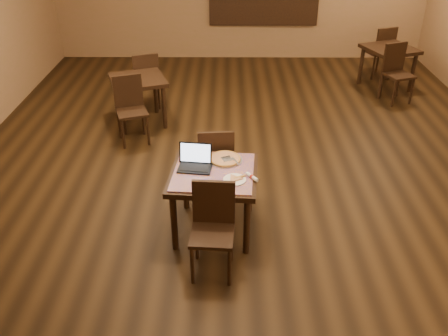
{
  "coord_description": "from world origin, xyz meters",
  "views": [
    {
      "loc": [
        -0.28,
        -5.54,
        3.38
      ],
      "look_at": [
        -0.31,
        -1.33,
        0.85
      ],
      "focal_mm": 38.0,
      "sensor_mm": 36.0,
      "label": 1
    }
  ],
  "objects_px": {
    "other_table_a_chair_near": "(396,69)",
    "other_table_b_chair_far": "(146,78)",
    "other_table_a": "(389,54)",
    "chair_main_near": "(213,223)",
    "tiled_table": "(214,179)",
    "pizza_pan": "(225,160)",
    "chair_main_far": "(216,160)",
    "other_table_a_chair_far": "(381,49)",
    "laptop": "(195,161)",
    "other_table_b_chair_near": "(130,105)",
    "other_table_b": "(138,86)"
  },
  "relations": [
    {
      "from": "chair_main_near",
      "to": "tiled_table",
      "type": "bearing_deg",
      "value": 94.35
    },
    {
      "from": "pizza_pan",
      "to": "tiled_table",
      "type": "bearing_deg",
      "value": -116.57
    },
    {
      "from": "tiled_table",
      "to": "chair_main_near",
      "type": "xyz_separation_m",
      "value": [
        0.01,
        -0.62,
        -0.12
      ]
    },
    {
      "from": "pizza_pan",
      "to": "other_table_a_chair_near",
      "type": "bearing_deg",
      "value": 49.76
    },
    {
      "from": "laptop",
      "to": "other_table_a_chair_near",
      "type": "height_order",
      "value": "other_table_a_chair_near"
    },
    {
      "from": "chair_main_far",
      "to": "other_table_b",
      "type": "relative_size",
      "value": 0.93
    },
    {
      "from": "pizza_pan",
      "to": "other_table_b",
      "type": "xyz_separation_m",
      "value": [
        -1.39,
        2.56,
        -0.13
      ]
    },
    {
      "from": "chair_main_near",
      "to": "other_table_a",
      "type": "bearing_deg",
      "value": 61.62
    },
    {
      "from": "other_table_b_chair_near",
      "to": "other_table_b_chair_far",
      "type": "distance_m",
      "value": 1.17
    },
    {
      "from": "other_table_b_chair_far",
      "to": "chair_main_far",
      "type": "bearing_deg",
      "value": 94.75
    },
    {
      "from": "laptop",
      "to": "other_table_b",
      "type": "relative_size",
      "value": 0.37
    },
    {
      "from": "other_table_a",
      "to": "other_table_b_chair_far",
      "type": "distance_m",
      "value": 4.52
    },
    {
      "from": "tiled_table",
      "to": "chair_main_near",
      "type": "relative_size",
      "value": 1.03
    },
    {
      "from": "chair_main_near",
      "to": "other_table_b",
      "type": "xyz_separation_m",
      "value": [
        -1.28,
        3.42,
        0.09
      ]
    },
    {
      "from": "other_table_b_chair_far",
      "to": "pizza_pan",
      "type": "bearing_deg",
      "value": 93.91
    },
    {
      "from": "chair_main_near",
      "to": "other_table_b_chair_far",
      "type": "bearing_deg",
      "value": 111.13
    },
    {
      "from": "pizza_pan",
      "to": "other_table_a",
      "type": "bearing_deg",
      "value": 53.8
    },
    {
      "from": "tiled_table",
      "to": "other_table_b_chair_far",
      "type": "xyz_separation_m",
      "value": [
        -1.24,
        3.38,
        -0.1
      ]
    },
    {
      "from": "chair_main_near",
      "to": "other_table_a",
      "type": "distance_m",
      "value": 5.93
    },
    {
      "from": "other_table_a_chair_near",
      "to": "other_table_b_chair_far",
      "type": "xyz_separation_m",
      "value": [
        -4.37,
        -0.42,
        -0.01
      ]
    },
    {
      "from": "chair_main_far",
      "to": "other_table_b_chair_far",
      "type": "height_order",
      "value": "other_table_b_chair_far"
    },
    {
      "from": "tiled_table",
      "to": "other_table_b_chair_near",
      "type": "relative_size",
      "value": 1.0
    },
    {
      "from": "other_table_a",
      "to": "other_table_a_chair_far",
      "type": "relative_size",
      "value": 1.06
    },
    {
      "from": "chair_main_near",
      "to": "other_table_b_chair_far",
      "type": "xyz_separation_m",
      "value": [
        -1.25,
        4.0,
        0.02
      ]
    },
    {
      "from": "other_table_a_chair_far",
      "to": "other_table_b_chair_far",
      "type": "relative_size",
      "value": 1.03
    },
    {
      "from": "tiled_table",
      "to": "chair_main_far",
      "type": "relative_size",
      "value": 1.02
    },
    {
      "from": "chair_main_near",
      "to": "other_table_a_chair_near",
      "type": "bearing_deg",
      "value": 58.52
    },
    {
      "from": "laptop",
      "to": "other_table_a_chair_far",
      "type": "distance_m",
      "value": 5.96
    },
    {
      "from": "chair_main_far",
      "to": "other_table_b_chair_near",
      "type": "xyz_separation_m",
      "value": [
        -1.31,
        1.6,
        0.01
      ]
    },
    {
      "from": "other_table_a",
      "to": "laptop",
      "type": "bearing_deg",
      "value": -148.27
    },
    {
      "from": "other_table_a_chair_near",
      "to": "tiled_table",
      "type": "bearing_deg",
      "value": -149.68
    },
    {
      "from": "laptop",
      "to": "pizza_pan",
      "type": "relative_size",
      "value": 0.99
    },
    {
      "from": "other_table_a_chair_near",
      "to": "other_table_b",
      "type": "relative_size",
      "value": 0.97
    },
    {
      "from": "chair_main_near",
      "to": "laptop",
      "type": "height_order",
      "value": "laptop"
    },
    {
      "from": "pizza_pan",
      "to": "other_table_a_chair_far",
      "type": "height_order",
      "value": "other_table_a_chair_far"
    },
    {
      "from": "chair_main_far",
      "to": "pizza_pan",
      "type": "distance_m",
      "value": 0.45
    },
    {
      "from": "pizza_pan",
      "to": "other_table_b",
      "type": "bearing_deg",
      "value": 118.5
    },
    {
      "from": "tiled_table",
      "to": "other_table_a",
      "type": "relative_size",
      "value": 0.92
    },
    {
      "from": "other_table_a",
      "to": "other_table_b_chair_far",
      "type": "bearing_deg",
      "value": 172.82
    },
    {
      "from": "tiled_table",
      "to": "chair_main_far",
      "type": "distance_m",
      "value": 0.63
    },
    {
      "from": "other_table_b",
      "to": "pizza_pan",
      "type": "bearing_deg",
      "value": -81.01
    },
    {
      "from": "laptop",
      "to": "other_table_b_chair_far",
      "type": "xyz_separation_m",
      "value": [
        -1.04,
        3.28,
        -0.27
      ]
    },
    {
      "from": "other_table_b",
      "to": "other_table_a",
      "type": "bearing_deg",
      "value": 0.34
    },
    {
      "from": "chair_main_far",
      "to": "other_table_a_chair_near",
      "type": "bearing_deg",
      "value": -138.91
    },
    {
      "from": "chair_main_far",
      "to": "tiled_table",
      "type": "bearing_deg",
      "value": 84.93
    },
    {
      "from": "chair_main_far",
      "to": "laptop",
      "type": "xyz_separation_m",
      "value": [
        -0.21,
        -0.51,
        0.28
      ]
    },
    {
      "from": "chair_main_near",
      "to": "other_table_a_chair_near",
      "type": "relative_size",
      "value": 0.95
    },
    {
      "from": "other_table_b",
      "to": "other_table_a_chair_far",
      "type": "bearing_deg",
      "value": 6.71
    },
    {
      "from": "chair_main_far",
      "to": "other_table_a_chair_near",
      "type": "xyz_separation_m",
      "value": [
        3.13,
        3.19,
        0.03
      ]
    },
    {
      "from": "other_table_a_chair_far",
      "to": "other_table_b",
      "type": "xyz_separation_m",
      "value": [
        -4.47,
        -2.2,
        0.06
      ]
    }
  ]
}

